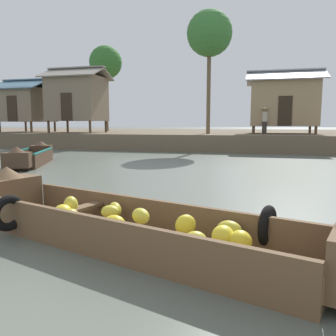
# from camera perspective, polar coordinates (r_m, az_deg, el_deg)

# --- Properties ---
(ground_plane) EXTENTS (300.00, 300.00, 0.00)m
(ground_plane) POSITION_cam_1_polar(r_m,az_deg,el_deg) (9.91, 0.85, -1.88)
(ground_plane) COLOR #596056
(riverbank_strip) EXTENTS (160.00, 20.00, 0.98)m
(riverbank_strip) POSITION_cam_1_polar(r_m,az_deg,el_deg) (28.77, 10.03, 5.14)
(riverbank_strip) COLOR brown
(riverbank_strip) RESTS_ON ground
(banana_boat) EXTENTS (6.00, 2.78, 0.88)m
(banana_boat) POSITION_cam_1_polar(r_m,az_deg,el_deg) (4.58, -6.41, -9.42)
(banana_boat) COLOR brown
(banana_boat) RESTS_ON ground
(cargo_boat_upstream) EXTENTS (2.51, 4.32, 0.84)m
(cargo_boat_upstream) POSITION_cam_1_polar(r_m,az_deg,el_deg) (14.43, -22.04, 1.76)
(cargo_boat_upstream) COLOR #473323
(cargo_boat_upstream) RESTS_ON ground
(stilt_house_left) EXTENTS (3.76, 3.80, 3.91)m
(stilt_house_left) POSITION_cam_1_polar(r_m,az_deg,el_deg) (27.91, -22.61, 9.86)
(stilt_house_left) COLOR #4C3826
(stilt_house_left) RESTS_ON riverbank_strip
(stilt_house_mid_left) EXTENTS (4.19, 3.30, 4.47)m
(stilt_house_mid_left) POSITION_cam_1_polar(r_m,az_deg,el_deg) (24.73, -15.04, 11.30)
(stilt_house_mid_left) COLOR #4C3826
(stilt_house_mid_left) RESTS_ON riverbank_strip
(stilt_house_mid_right) EXTENTS (4.72, 3.31, 4.01)m
(stilt_house_mid_right) POSITION_cam_1_polar(r_m,az_deg,el_deg) (23.22, 18.89, 10.45)
(stilt_house_mid_right) COLOR #4C3826
(stilt_house_mid_right) RESTS_ON riverbank_strip
(palm_tree_near) EXTENTS (2.68, 2.68, 6.98)m
(palm_tree_near) POSITION_cam_1_polar(r_m,az_deg,el_deg) (29.70, -10.44, 16.99)
(palm_tree_near) COLOR brown
(palm_tree_near) RESTS_ON riverbank_strip
(palm_tree_mid) EXTENTS (2.75, 2.75, 7.43)m
(palm_tree_mid) POSITION_cam_1_polar(r_m,az_deg,el_deg) (22.17, 6.99, 21.45)
(palm_tree_mid) COLOR brown
(palm_tree_mid) RESTS_ON riverbank_strip
(vendor_person) EXTENTS (0.44, 0.44, 1.66)m
(vendor_person) POSITION_cam_1_polar(r_m,az_deg,el_deg) (21.66, 15.95, 7.98)
(vendor_person) COLOR #332D28
(vendor_person) RESTS_ON riverbank_strip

